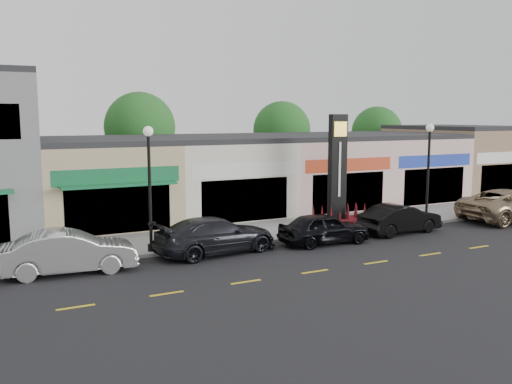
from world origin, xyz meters
The scene contains 19 objects.
ground centered at (0.00, 0.00, 0.00)m, with size 120.00×120.00×0.00m, color black.
sidewalk centered at (0.00, 4.35, 0.07)m, with size 52.00×4.30×0.15m, color gray.
curb centered at (0.00, 2.10, 0.07)m, with size 52.00×0.20×0.15m, color gray.
shop_beige centered at (-8.50, 11.46, 2.40)m, with size 7.00×10.85×4.80m.
shop_cream centered at (-1.50, 11.47, 2.40)m, with size 7.00×10.01×4.80m.
shop_pink_w centered at (5.50, 11.47, 2.40)m, with size 7.00×10.01×4.80m.
shop_pink_e centered at (12.50, 11.47, 2.40)m, with size 7.00×10.01×4.80m.
shop_tan centered at (19.50, 11.48, 2.65)m, with size 7.00×10.01×5.30m.
tree_rear_west centered at (-4.00, 19.50, 5.22)m, with size 5.20×5.20×7.83m.
tree_rear_mid centered at (8.00, 19.50, 4.88)m, with size 4.80×4.80×7.29m.
tree_rear_east centered at (18.00, 19.50, 4.63)m, with size 4.60×4.60×6.94m.
lamp_west_near centered at (-8.00, 2.50, 3.48)m, with size 0.44×0.44×5.47m.
lamp_east_near centered at (8.00, 2.50, 3.48)m, with size 0.44×0.44×5.47m.
pylon_sign centered at (3.00, 4.20, 2.27)m, with size 4.20×1.30×6.00m.
car_white_van centered at (-11.62, 1.09, 0.84)m, with size 5.07×1.77×1.67m, color #BABABA.
car_dark_sedan centered at (-5.38, 1.40, 0.81)m, with size 5.59×2.27×1.62m, color black.
car_black_sedan centered at (-0.07, 0.79, 0.76)m, with size 4.43×1.78×1.51m, color black.
car_black_conv centered at (4.78, 1.04, 0.76)m, with size 4.61×1.61×1.52m, color black.
car_gold_suv centered at (12.91, 0.83, 0.91)m, with size 6.57×3.03×1.83m, color #957D5F.
Camera 1 is at (-14.21, -20.39, 6.04)m, focal length 38.00 mm.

